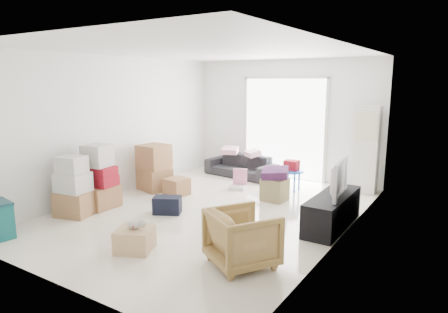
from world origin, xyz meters
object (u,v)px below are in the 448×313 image
Objects in this scene: television at (333,191)px; kids_table at (291,169)px; tv_console at (332,211)px; wood_crate at (135,239)px; ac_tower at (367,150)px; ottoman at (275,189)px; armchair at (242,235)px; sofa at (241,162)px.

television is 2.10m from kids_table.
tv_console is 3.36× the size of wood_crate.
tv_console is at bearing -88.73° from ac_tower.
television is 1.60m from ottoman.
wood_crate is (-1.42, -0.40, -0.23)m from armchair.
television reaches higher than kids_table.
kids_table is (-0.85, 3.48, 0.06)m from armchair.
tv_console is 2.42× the size of kids_table.
television is (0.00, -0.00, 0.32)m from tv_console.
armchair is at bearing -105.37° from tv_console.
wood_crate is (-1.93, -2.28, -0.42)m from television.
tv_console is at bearing -6.90° from television.
tv_console is 2.99m from wood_crate.
sofa is at bearing 101.83° from wood_crate.
tv_console is 2.11m from kids_table.
kids_table is at bearing 33.59° from television.
sofa reaches higher than ottoman.
kids_table is at bearing 130.49° from tv_console.
ottoman is at bearing 52.94° from television.
sofa is at bearing 138.83° from ottoman.
wood_crate is (-0.59, -3.06, -0.06)m from ottoman.
ac_tower is 1.01× the size of sofa.
armchair is 1.69× the size of wood_crate.
kids_table is at bearing 81.63° from wood_crate.
television is 0.56× the size of sofa.
armchair is at bearing 157.73° from television.
ac_tower is 4.12× the size of ottoman.
tv_console is at bearing -73.33° from armchair.
armchair reaches higher than kids_table.
wood_crate is at bearing -130.34° from tv_console.
ac_tower reaches higher than tv_console.
wood_crate is (-1.88, -4.53, -0.72)m from ac_tower.
sofa is 2.00m from ottoman.
television is 2.14× the size of wood_crate.
ac_tower reaches higher than ottoman.
wood_crate is at bearing -100.89° from ottoman.
tv_console is 1.99× the size of armchair.
tv_console is 0.88× the size of sofa.
sofa is at bearing -27.55° from armchair.
armchair is (-0.52, -1.88, 0.13)m from tv_console.
armchair is 1.49m from wood_crate.
ottoman reaches higher than wood_crate.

